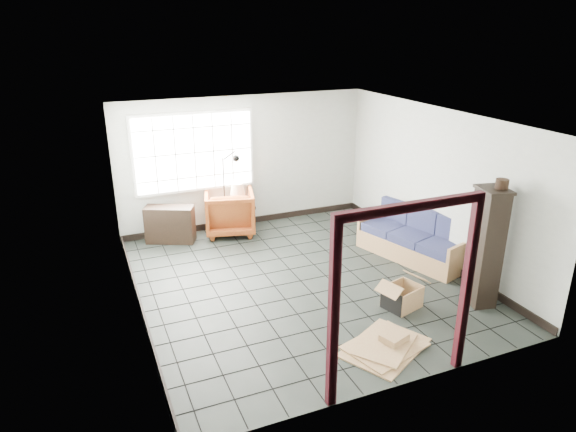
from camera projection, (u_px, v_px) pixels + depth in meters
name	position (u px, v px, depth m)	size (l,w,h in m)	color
ground	(301.00, 281.00, 8.22)	(5.50, 5.50, 0.00)	black
room_shell	(301.00, 180.00, 7.65)	(5.02, 5.52, 2.61)	#A9ADA6
window_panel	(194.00, 152.00, 9.63)	(2.32, 0.08, 1.52)	silver
doorway_trim	(406.00, 275.00, 5.40)	(1.80, 0.08, 2.20)	black
futon_sofa	(415.00, 240.00, 8.96)	(1.27, 2.07, 0.86)	olive
armchair	(230.00, 210.00, 9.96)	(0.92, 0.86, 0.95)	maroon
side_table	(239.00, 211.00, 10.05)	(0.59, 0.59, 0.52)	black
table_lamp	(237.00, 190.00, 9.97)	(0.29, 0.29, 0.45)	black
projector	(237.00, 205.00, 9.95)	(0.33, 0.30, 0.09)	silver
floor_lamp	(230.00, 191.00, 9.82)	(0.49, 0.31, 1.62)	black
console_shelf	(170.00, 224.00, 9.59)	(0.95, 0.69, 0.69)	black
tall_shelf	(486.00, 246.00, 7.28)	(0.47, 0.55, 1.77)	black
pot	(502.00, 184.00, 6.93)	(0.22, 0.22, 0.13)	black
open_box	(402.00, 296.00, 7.42)	(0.88, 0.59, 0.45)	#936147
cardboard_pile	(386.00, 345.00, 6.51)	(1.33, 1.20, 0.16)	#936147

